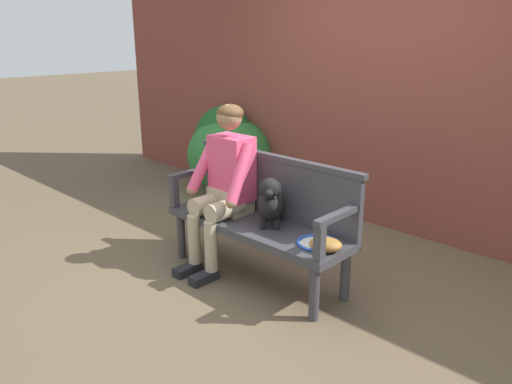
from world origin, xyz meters
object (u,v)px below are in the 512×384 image
object	(u,v)px
person_seated	(225,181)
dog_on_bench	(271,201)
tennis_racket	(318,241)
garden_bench	(256,231)
baseball_glove	(326,244)

from	to	relation	value
person_seated	dog_on_bench	bearing A→B (deg)	3.92
dog_on_bench	tennis_racket	bearing A→B (deg)	0.92
person_seated	garden_bench	bearing A→B (deg)	1.75
garden_bench	tennis_racket	size ratio (longest dim) A/B	2.84
garden_bench	dog_on_bench	bearing A→B (deg)	9.41
garden_bench	person_seated	bearing A→B (deg)	-178.25
person_seated	baseball_glove	world-z (taller)	person_seated
dog_on_bench	baseball_glove	bearing A→B (deg)	-6.73
dog_on_bench	baseball_glove	size ratio (longest dim) A/B	1.85
tennis_racket	garden_bench	bearing A→B (deg)	-177.12
person_seated	tennis_racket	world-z (taller)	person_seated
person_seated	tennis_racket	bearing A→B (deg)	2.47
garden_bench	person_seated	size ratio (longest dim) A/B	1.19
person_seated	tennis_racket	size ratio (longest dim) A/B	2.39
dog_on_bench	tennis_racket	distance (m)	0.48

